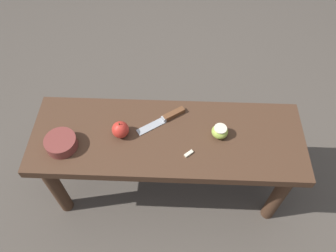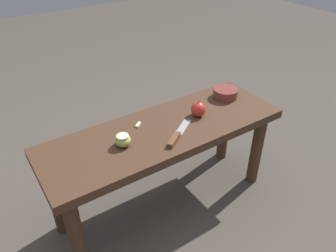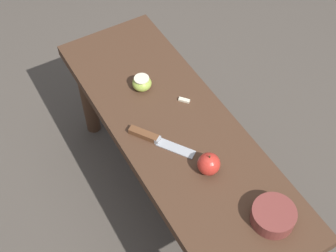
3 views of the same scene
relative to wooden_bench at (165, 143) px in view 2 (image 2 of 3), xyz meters
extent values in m
plane|color=#4C443D|center=(0.00, 0.00, -0.38)|extent=(8.00, 8.00, 0.00)
cube|color=#472D1E|center=(0.00, 0.00, 0.06)|extent=(1.10, 0.37, 0.04)
cylinder|color=#472D1E|center=(-0.49, -0.13, -0.17)|extent=(0.06, 0.06, 0.42)
cylinder|color=#472D1E|center=(0.49, -0.13, -0.17)|extent=(0.06, 0.06, 0.42)
cylinder|color=#472D1E|center=(-0.49, 0.13, -0.17)|extent=(0.06, 0.06, 0.42)
cylinder|color=#472D1E|center=(0.49, 0.13, -0.17)|extent=(0.06, 0.06, 0.42)
cube|color=#9EA0A5|center=(-0.07, 0.04, 0.08)|extent=(0.12, 0.10, 0.00)
cube|color=#9EA0A5|center=(-0.02, 0.08, 0.09)|extent=(0.02, 0.03, 0.02)
cube|color=brown|center=(0.02, 0.11, 0.09)|extent=(0.09, 0.07, 0.02)
sphere|color=red|center=(-0.18, 0.00, 0.11)|extent=(0.07, 0.07, 0.07)
cylinder|color=#4C3319|center=(-0.18, 0.00, 0.15)|extent=(0.00, 0.00, 0.01)
ellipsoid|color=#9EB747|center=(0.21, 0.01, 0.10)|extent=(0.07, 0.07, 0.05)
cylinder|color=beige|center=(0.21, 0.01, 0.13)|extent=(0.05, 0.05, 0.00)
cube|color=beige|center=(0.09, -0.08, 0.08)|extent=(0.04, 0.03, 0.01)
cylinder|color=brown|center=(-0.41, -0.06, 0.10)|extent=(0.12, 0.12, 0.05)
camera|label=1|loc=(0.03, -0.73, 1.16)|focal=35.00mm
camera|label=2|loc=(0.64, 0.99, 0.88)|focal=35.00mm
camera|label=3|loc=(-0.78, 0.48, 1.25)|focal=50.00mm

